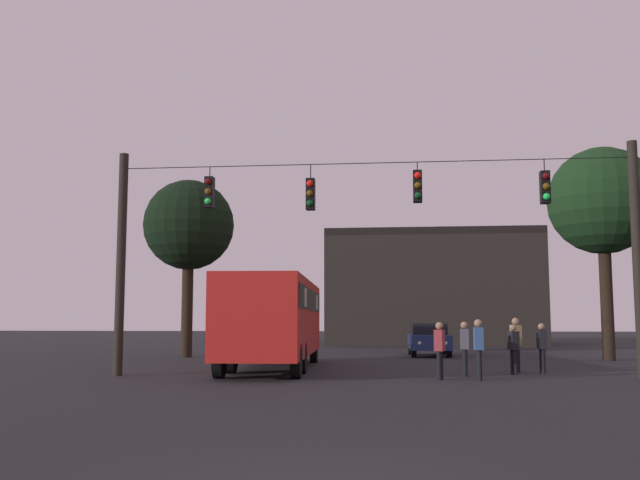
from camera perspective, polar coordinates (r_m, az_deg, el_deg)
ground_plane at (r=31.87m, az=4.70°, el=-9.33°), size 168.00×168.00×0.00m
overhead_signal_span at (r=21.40m, az=3.90°, el=-0.03°), size 15.49×0.44×6.81m
city_bus at (r=25.17m, az=-3.59°, el=-5.88°), size 3.08×11.12×3.00m
car_near_right at (r=34.83m, az=8.57°, el=-7.72°), size 1.94×4.39×1.52m
pedestrian_crossing_left at (r=24.39m, az=15.20°, el=-7.71°), size 0.35×0.42×1.74m
pedestrian_crossing_center at (r=23.28m, az=15.01°, el=-8.13°), size 0.34×0.42×1.53m
pedestrian_crossing_right at (r=23.89m, az=17.11°, el=-7.95°), size 0.27×0.38×1.57m
pedestrian_near_bus at (r=20.83m, az=9.42°, el=-8.35°), size 0.34×0.42×1.61m
pedestrian_trailing at (r=22.16m, az=11.34°, el=-8.17°), size 0.25×0.37×1.62m
pedestrian_far_side at (r=20.83m, az=12.40°, el=-8.14°), size 0.25×0.37×1.69m
corner_building at (r=53.88m, az=8.71°, el=-3.93°), size 14.48×12.69×7.79m
tree_left_silhouette at (r=33.15m, az=21.38°, el=2.81°), size 4.58×4.58×9.04m
tree_behind_building at (r=34.05m, az=-10.31°, el=1.08°), size 4.18×4.18×8.16m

